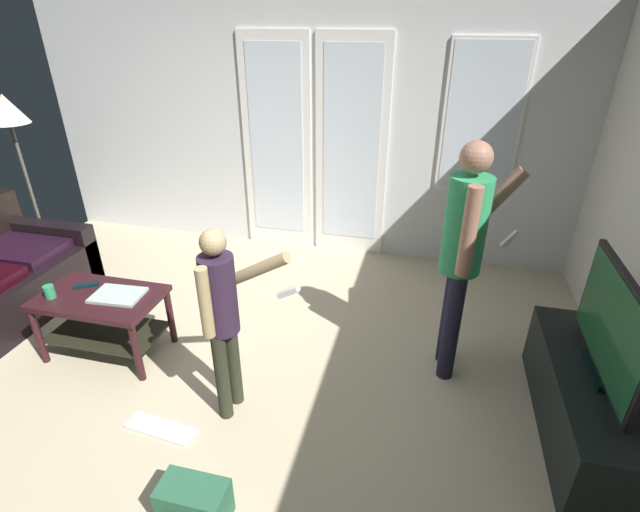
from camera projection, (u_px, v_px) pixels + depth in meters
The scene contains 13 objects.
ground_plane at pixel (209, 391), 3.15m from camera, with size 5.48×4.75×0.02m, color #BCAC8C.
wall_back_with_doors at pixel (306, 131), 4.58m from camera, with size 5.48×0.09×2.54m.
coffee_table at pixel (103, 311), 3.35m from camera, with size 0.86×0.51×0.49m.
tv_stand at pixel (586, 403), 2.73m from camera, with size 0.45×1.32×0.45m.
flat_screen_tv at pixel (612, 328), 2.49m from camera, with size 0.08×0.95×0.63m.
person_adult at pixel (464, 245), 2.90m from camera, with size 0.49×0.46×1.63m.
person_child at pixel (223, 310), 2.65m from camera, with size 0.55×0.34×1.26m.
floor_lamp at pixel (9, 119), 4.19m from camera, with size 0.35×0.35×1.64m.
backpack at pixel (194, 504), 2.29m from camera, with size 0.34×0.23×0.23m.
loose_keyboard at pixel (160, 428), 2.84m from camera, with size 0.45×0.17×0.02m.
laptop_closed at pixel (118, 295), 3.27m from camera, with size 0.34×0.24×0.02m, color #A8BAB4.
cup_near_edge at pixel (49, 292), 3.24m from camera, with size 0.07×0.07×0.09m, color #2B8653.
tv_remote_black at pixel (86, 285), 3.39m from camera, with size 0.17×0.05×0.02m, color black.
Camera 1 is at (1.29, -2.13, 2.26)m, focal length 26.07 mm.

